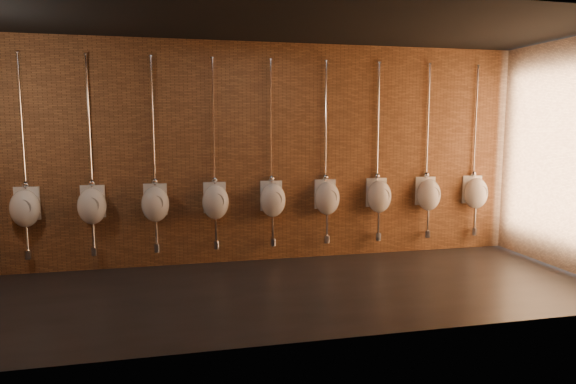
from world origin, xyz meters
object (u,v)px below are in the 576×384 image
urinal_6 (327,197)px  urinal_7 (379,195)px  urinal_2 (92,205)px  urinal_3 (155,203)px  urinal_4 (215,201)px  urinal_1 (25,207)px  urinal_8 (428,194)px  urinal_5 (273,199)px  urinal_9 (476,192)px

urinal_6 → urinal_7: size_ratio=1.00×
urinal_2 → urinal_3: size_ratio=1.00×
urinal_2 → urinal_4: 1.67m
urinal_1 → urinal_8: bearing=0.0°
urinal_2 → urinal_5: size_ratio=1.00×
urinal_8 → urinal_3: bearing=180.0°
urinal_3 → urinal_5: 1.67m
urinal_8 → urinal_9: 0.83m
urinal_4 → urinal_1: bearing=180.0°
urinal_2 → urinal_7: (4.17, 0.00, 0.00)m
urinal_2 → urinal_6: same height
urinal_1 → urinal_3: bearing=0.0°
urinal_3 → urinal_6: (2.50, 0.00, 0.00)m
urinal_7 → urinal_3: bearing=180.0°
urinal_8 → urinal_1: bearing=180.0°
urinal_5 → urinal_7: (1.67, 0.00, 0.00)m
urinal_4 → urinal_5: same height
urinal_2 → urinal_4: (1.67, 0.00, 0.00)m
urinal_9 → urinal_5: bearing=180.0°
urinal_1 → urinal_5: (3.34, 0.00, 0.00)m
urinal_2 → urinal_6: size_ratio=1.00×
urinal_4 → urinal_6: 1.67m
urinal_5 → urinal_9: 3.34m
urinal_5 → urinal_6: same height
urinal_4 → urinal_6: (1.67, 0.00, 0.00)m
urinal_5 → urinal_9: size_ratio=1.00×
urinal_7 → urinal_4: bearing=180.0°
urinal_2 → urinal_7: 4.17m
urinal_5 → urinal_8: same height
urinal_9 → urinal_3: bearing=180.0°
urinal_7 → urinal_9: bearing=0.0°
urinal_6 → urinal_8: 1.67m
urinal_7 → urinal_5: bearing=180.0°
urinal_5 → urinal_7: bearing=0.0°
urinal_1 → urinal_4: bearing=0.0°
urinal_1 → urinal_8: 5.84m
urinal_1 → urinal_4: same height
urinal_5 → urinal_7: same height
urinal_5 → urinal_1: bearing=180.0°
urinal_4 → urinal_2: bearing=180.0°
urinal_3 → urinal_7: (3.34, 0.00, 0.00)m
urinal_1 → urinal_2: same height
urinal_2 → urinal_8: same height
urinal_2 → urinal_6: 3.34m
urinal_4 → urinal_6: size_ratio=1.00×
urinal_3 → urinal_5: bearing=0.0°
urinal_6 → urinal_8: same height
urinal_6 → urinal_7: same height
urinal_4 → urinal_9: 4.17m
urinal_5 → urinal_4: bearing=180.0°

